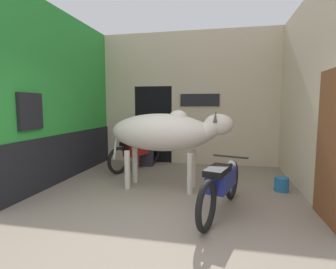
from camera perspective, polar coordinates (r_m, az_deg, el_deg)
The scene contains 10 objects.
ground_plane at distance 3.62m, azimuth -4.69°, elevation -20.06°, with size 30.00×30.00×0.00m, color gray.
wall_left_shopfront at distance 6.14m, azimuth -22.12°, elevation 7.05°, with size 0.25×4.03×3.58m.
wall_back_with_doorway at distance 7.49m, azimuth 1.98°, elevation 5.84°, with size 4.78×0.94×3.58m.
wall_right_with_door at distance 5.30m, azimuth 28.89°, elevation 7.24°, with size 0.22×4.03×3.58m.
cow at distance 5.00m, azimuth -0.59°, elevation 0.42°, with size 2.36×0.82×1.52m.
motorcycle_near at distance 4.05m, azimuth 11.52°, elevation -10.44°, with size 0.73×1.94×0.78m.
motorcycle_far at distance 6.70m, azimuth -6.96°, elevation -3.81°, with size 0.88×1.75×0.77m.
shopkeeper_seated at distance 7.03m, azimuth -4.30°, elevation -1.40°, with size 0.44×0.34×1.26m.
plastic_stool at distance 7.16m, azimuth -6.60°, elevation -4.79°, with size 0.30×0.30×0.43m.
bucket at distance 5.45m, azimuth 23.47°, elevation -9.92°, with size 0.26×0.26×0.26m.
Camera 1 is at (0.92, -3.10, 1.61)m, focal length 28.00 mm.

